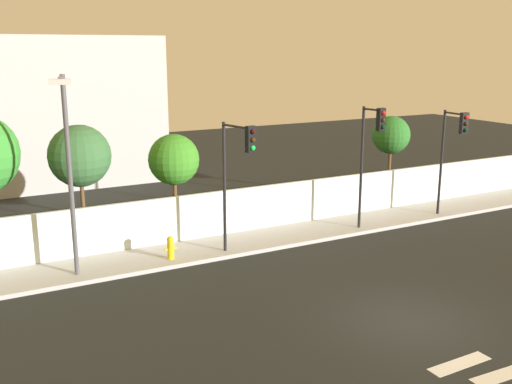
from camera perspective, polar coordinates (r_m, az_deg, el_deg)
The scene contains 12 objects.
ground_plane at distance 17.80m, azimuth 14.51°, elevation -11.94°, with size 80.00×80.00×0.00m, color black.
sidewalk at distance 23.95m, azimuth 1.21°, elevation -4.52°, with size 36.00×2.40×0.15m, color #ACACAC.
perimeter_wall at distance 24.75m, azimuth -0.24°, elevation -1.55°, with size 36.00×0.18×1.80m, color white.
traffic_light_left at distance 24.42m, azimuth 11.07°, elevation 4.71°, with size 0.38×1.18×5.12m.
traffic_light_center at distance 27.30m, azimuth 18.50°, elevation 4.70°, with size 0.35×1.48×4.76m.
traffic_light_right at distance 20.87m, azimuth -1.76°, elevation 3.02°, with size 0.56×1.74×4.86m.
street_lamp_curbside at distance 19.76m, azimuth -17.64°, elevation 2.84°, with size 0.77×1.82×6.63m.
fire_hydrant at distance 21.60m, azimuth -8.25°, elevation -5.24°, with size 0.44×0.26×0.85m.
roadside_tree_midleft at distance 23.34m, azimuth -16.65°, elevation 3.33°, with size 2.36×2.36×4.79m.
roadside_tree_midright at distance 24.42m, azimuth -7.93°, elevation 3.09°, with size 2.09×2.09×4.18m.
roadside_tree_rightmost at distance 30.21m, azimuth 12.89°, elevation 5.36°, with size 1.88×1.88×4.31m.
low_building_distant at distance 35.74m, azimuth -18.89°, elevation 7.46°, with size 11.47×6.00×8.23m, color #AFAFAF.
Camera 1 is at (-11.15, -11.62, 7.59)m, focal length 41.48 mm.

